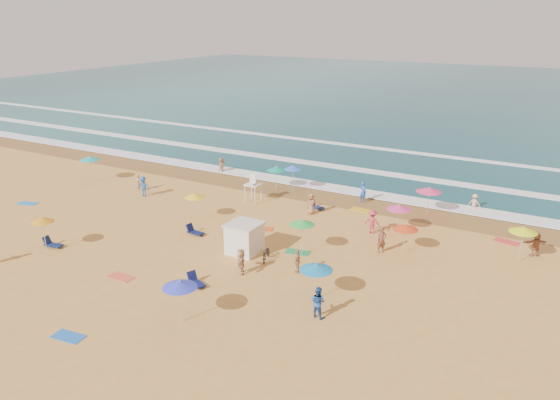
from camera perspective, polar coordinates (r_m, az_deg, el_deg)
The scene contains 12 objects.
ground at distance 38.27m, azimuth -2.88°, elevation -4.95°, with size 220.00×220.00×0.00m, color gold.
ocean at distance 116.07m, azimuth 20.19°, elevation 10.13°, with size 220.00×140.00×0.18m, color #0C4756.
wet_sand at distance 48.55m, azimuth 5.01°, elevation 0.27°, with size 220.00×220.00×0.00m, color olive.
surf_foam at distance 56.33m, azimuth 8.77°, elevation 2.86°, with size 200.00×18.70×0.05m.
cabana at distance 37.12m, azimuth -3.74°, elevation -4.07°, with size 2.00×2.00×2.00m, color white.
cabana_roof at distance 36.72m, azimuth -3.78°, elevation -2.55°, with size 2.20×2.20×0.12m, color silver.
bicycle at distance 36.18m, azimuth -1.45°, elevation -5.60°, with size 0.61×1.75×0.92m, color black.
lifeguard_stand at distance 47.05m, azimuth -2.83°, elevation 1.05°, with size 1.20×1.20×2.10m, color white, non-canonical shape.
beach_umbrellas at distance 38.00m, azimuth 0.61°, elevation -1.62°, with size 55.79×24.83×0.79m.
loungers at distance 31.64m, azimuth 3.08°, elevation -10.04°, with size 46.43×25.13×0.34m.
towels at distance 37.51m, azimuth -8.88°, elevation -5.66°, with size 42.18×25.92×0.03m.
beachgoers at distance 41.17m, azimuth -1.13°, elevation -1.91°, with size 44.17×27.38×2.12m.
Camera 1 is at (18.86, -29.48, 15.48)m, focal length 35.00 mm.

